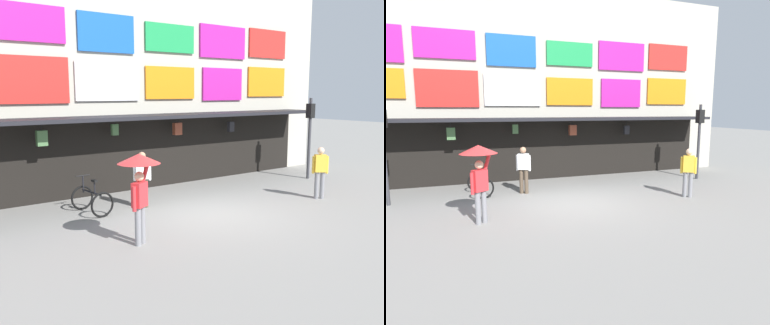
{
  "view_description": "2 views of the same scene",
  "coord_description": "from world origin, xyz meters",
  "views": [
    {
      "loc": [
        -7.5,
        -9.31,
        3.4
      ],
      "look_at": [
        -0.21,
        0.66,
        1.4
      ],
      "focal_mm": 40.36,
      "sensor_mm": 36.0,
      "label": 1
    },
    {
      "loc": [
        -3.31,
        -9.64,
        2.94
      ],
      "look_at": [
        0.39,
        0.62,
        1.2
      ],
      "focal_mm": 30.37,
      "sensor_mm": 36.0,
      "label": 2
    }
  ],
  "objects": [
    {
      "name": "shopfront",
      "position": [
        -0.0,
        4.57,
        3.96
      ],
      "size": [
        18.0,
        2.6,
        8.0
      ],
      "color": "#B2AD9E",
      "rests_on": "ground"
    },
    {
      "name": "bicycle_parked",
      "position": [
        -2.77,
        1.99,
        0.39
      ],
      "size": [
        0.86,
        1.24,
        1.05
      ],
      "color": "black",
      "rests_on": "ground"
    },
    {
      "name": "traffic_light_far",
      "position": [
        6.28,
        1.68,
        2.14
      ],
      "size": [
        0.3,
        0.33,
        3.2
      ],
      "color": "#38383D",
      "rests_on": "ground"
    },
    {
      "name": "ground_plane",
      "position": [
        0.0,
        0.0,
        0.0
      ],
      "size": [
        80.0,
        80.0,
        0.0
      ],
      "primitive_type": "plane",
      "color": "gray"
    },
    {
      "name": "pedestrian_in_yellow",
      "position": [
        -1.28,
        1.7,
        0.95
      ],
      "size": [
        0.48,
        0.36,
        1.68
      ],
      "color": "brown",
      "rests_on": "ground"
    },
    {
      "name": "pedestrian_with_umbrella",
      "position": [
        -2.92,
        -1.06,
        1.64
      ],
      "size": [
        0.96,
        0.96,
        2.08
      ],
      "color": "gray",
      "rests_on": "ground"
    },
    {
      "name": "pedestrian_in_black",
      "position": [
        3.9,
        -0.71,
        0.95
      ],
      "size": [
        0.45,
        0.39,
        1.68
      ],
      "color": "gray",
      "rests_on": "ground"
    }
  ]
}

